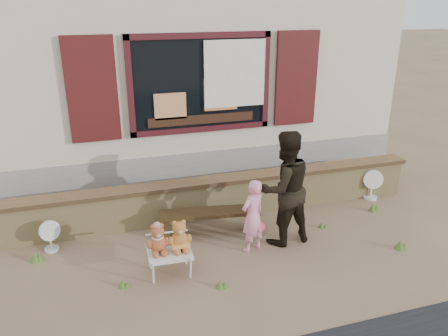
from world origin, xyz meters
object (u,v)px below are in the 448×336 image
object	(u,v)px
folding_chair	(169,252)
child	(253,216)
adult	(284,188)
teddy_bear_left	(158,238)
teddy_bear_right	(179,235)
bench	(210,217)

from	to	relation	value
folding_chair	child	size ratio (longest dim) A/B	0.54
adult	teddy_bear_left	bearing A→B (deg)	2.42
teddy_bear_left	child	xyz separation A→B (m)	(1.38, 0.22, -0.01)
teddy_bear_left	adult	distance (m)	1.95
teddy_bear_left	teddy_bear_right	world-z (taller)	teddy_bear_right
child	bench	bearing A→B (deg)	-77.75
folding_chair	teddy_bear_left	xyz separation A→B (m)	(-0.14, 0.01, 0.24)
teddy_bear_left	bench	bearing A→B (deg)	45.83
teddy_bear_right	child	bearing A→B (deg)	15.14
teddy_bear_right	child	size ratio (longest dim) A/B	0.39
teddy_bear_left	teddy_bear_right	size ratio (longest dim) A/B	0.96
child	teddy_bear_right	bearing A→B (deg)	-11.92
teddy_bear_left	teddy_bear_right	xyz separation A→B (m)	(0.28, -0.02, 0.01)
teddy_bear_right	adult	distance (m)	1.68
bench	teddy_bear_left	xyz separation A→B (m)	(-0.92, -0.85, 0.27)
folding_chair	teddy_bear_left	bearing A→B (deg)	-180.00
folding_chair	adult	world-z (taller)	adult
child	adult	bearing A→B (deg)	167.75
teddy_bear_right	adult	size ratio (longest dim) A/B	0.25
adult	folding_chair	bearing A→B (deg)	3.42
folding_chair	teddy_bear_right	bearing A→B (deg)	-0.00
adult	child	bearing A→B (deg)	4.35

